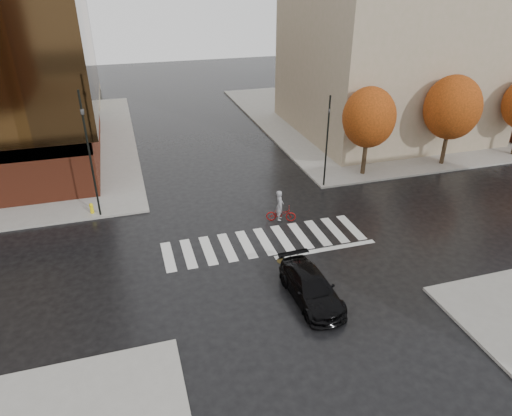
{
  "coord_description": "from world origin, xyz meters",
  "views": [
    {
      "loc": [
        -6.93,
        -20.66,
        13.85
      ],
      "look_at": [
        -0.39,
        0.93,
        2.0
      ],
      "focal_mm": 32.0,
      "sensor_mm": 36.0,
      "label": 1
    }
  ],
  "objects_px": {
    "sedan": "(311,287)",
    "traffic_light_nw": "(88,147)",
    "fire_hydrant": "(92,208)",
    "cyclist": "(280,211)",
    "traffic_light_ne": "(327,137)"
  },
  "relations": [
    {
      "from": "sedan",
      "to": "traffic_light_nw",
      "type": "xyz_separation_m",
      "value": [
        -9.5,
        11.33,
        4.0
      ]
    },
    {
      "from": "traffic_light_nw",
      "to": "fire_hydrant",
      "type": "relative_size",
      "value": 11.34
    },
    {
      "from": "cyclist",
      "to": "traffic_light_nw",
      "type": "distance_m",
      "value": 11.99
    },
    {
      "from": "traffic_light_nw",
      "to": "traffic_light_ne",
      "type": "xyz_separation_m",
      "value": [
        15.3,
        0.0,
        -0.95
      ]
    },
    {
      "from": "traffic_light_nw",
      "to": "sedan",
      "type": "bearing_deg",
      "value": 64.08
    },
    {
      "from": "cyclist",
      "to": "fire_hydrant",
      "type": "height_order",
      "value": "cyclist"
    },
    {
      "from": "traffic_light_nw",
      "to": "traffic_light_ne",
      "type": "relative_size",
      "value": 1.22
    },
    {
      "from": "traffic_light_ne",
      "to": "fire_hydrant",
      "type": "xyz_separation_m",
      "value": [
        -15.79,
        0.36,
        -3.19
      ]
    },
    {
      "from": "traffic_light_ne",
      "to": "fire_hydrant",
      "type": "bearing_deg",
      "value": 18.48
    },
    {
      "from": "traffic_light_nw",
      "to": "traffic_light_ne",
      "type": "distance_m",
      "value": 15.33
    },
    {
      "from": "fire_hydrant",
      "to": "sedan",
      "type": "bearing_deg",
      "value": -49.5
    },
    {
      "from": "traffic_light_nw",
      "to": "fire_hydrant",
      "type": "bearing_deg",
      "value": -102.75
    },
    {
      "from": "sedan",
      "to": "cyclist",
      "type": "height_order",
      "value": "cyclist"
    },
    {
      "from": "cyclist",
      "to": "traffic_light_ne",
      "type": "distance_m",
      "value": 6.71
    },
    {
      "from": "sedan",
      "to": "cyclist",
      "type": "bearing_deg",
      "value": 79.14
    }
  ]
}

